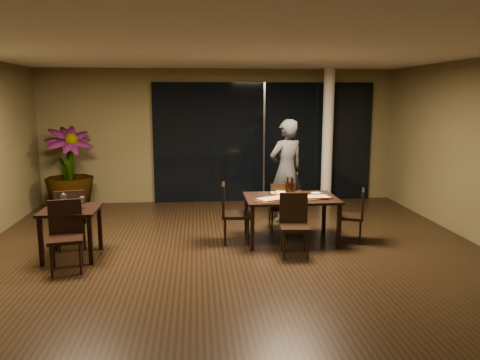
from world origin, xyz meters
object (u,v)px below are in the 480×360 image
main_table (291,201)px  chair_main_left (231,210)px  chair_side_near (66,232)px  potted_plant (69,169)px  diner (286,171)px  side_table (71,217)px  bottle_c (291,186)px  bottle_b (293,187)px  chair_side_far (71,216)px  bottle_a (288,187)px  chair_main_near (294,221)px  chair_main_far (281,204)px  chair_main_right (355,213)px

main_table → chair_main_left: chair_main_left is taller
chair_side_near → potted_plant: 3.67m
chair_side_near → diner: size_ratio=0.49×
side_table → bottle_c: bearing=10.6°
bottle_b → chair_side_near: bearing=-163.1°
chair_side_far → bottle_a: bearing=167.5°
main_table → potted_plant: 4.93m
chair_main_near → bottle_c: bearing=87.0°
chair_main_far → chair_main_near: chair_main_near is taller
chair_main_left → bottle_a: (0.94, 0.02, 0.36)m
main_table → chair_main_far: size_ratio=1.70×
chair_main_right → chair_side_near: (-4.41, -0.86, 0.05)m
diner → bottle_a: bearing=57.5°
side_table → chair_side_near: size_ratio=0.83×
chair_side_far → chair_main_far: bearing=176.7°
chair_main_right → chair_side_near: bearing=-59.2°
chair_side_far → diner: (3.68, 1.39, 0.45)m
main_table → potted_plant: potted_plant is taller
chair_main_near → bottle_c: size_ratio=2.94×
chair_main_right → bottle_a: size_ratio=2.67×
main_table → bottle_a: 0.25m
chair_main_far → chair_main_right: same height
chair_side_far → potted_plant: bearing=-89.9°
potted_plant → bottle_c: bearing=-29.7°
bottle_b → chair_main_left: bearing=-178.2°
side_table → chair_main_near: bearing=-2.5°
potted_plant → bottle_b: potted_plant is taller
side_table → potted_plant: potted_plant is taller
diner → chair_main_right: bearing=99.7°
chair_main_left → bottle_a: size_ratio=2.99×
side_table → chair_side_near: chair_side_near is taller
chair_main_near → chair_main_left: size_ratio=0.94×
potted_plant → chair_side_near: bearing=-76.5°
chair_main_far → chair_side_far: (-3.46, -0.69, 0.04)m
side_table → diner: bearing=26.6°
main_table → bottle_b: bearing=47.2°
side_table → chair_side_far: size_ratio=0.83×
chair_side_near → bottle_c: bottle_c is taller
bottle_a → bottle_b: bearing=11.4°
chair_side_far → chair_main_left: bearing=167.9°
side_table → bottle_c: size_ratio=2.53×
side_table → potted_plant: size_ratio=0.45×
main_table → bottle_c: (0.03, 0.14, 0.23)m
diner → bottle_a: size_ratio=5.95×
chair_side_far → chair_main_right: bearing=165.2°
chair_main_right → diner: bearing=-128.0°
chair_main_right → potted_plant: size_ratio=0.50×
chair_main_near → bottle_c: (0.11, 0.79, 0.39)m
side_table → chair_main_near: 3.33m
bottle_b → diner: bearing=83.9°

